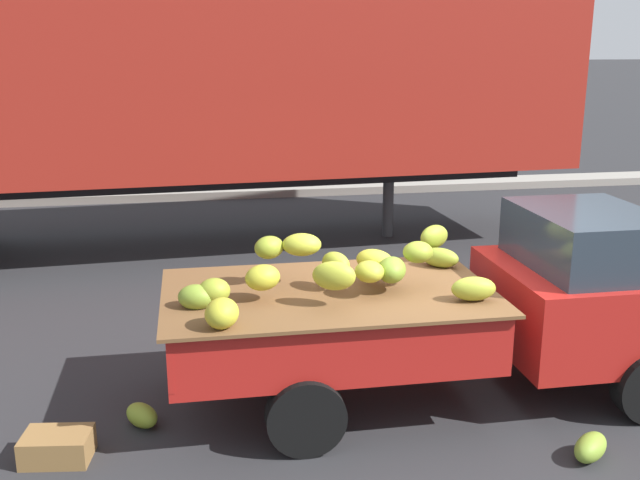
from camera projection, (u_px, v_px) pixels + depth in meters
name	position (u px, v px, depth m)	size (l,w,h in m)	color
ground	(437.00, 390.00, 6.97)	(220.00, 220.00, 0.00)	#28282B
curb_strip	(296.00, 190.00, 15.87)	(80.00, 0.80, 0.16)	gray
pickup_truck	(538.00, 299.00, 6.81)	(5.06, 1.77, 1.70)	#B21E19
semi_trailer	(176.00, 85.00, 11.02)	(12.13, 3.26, 3.95)	maroon
fallen_banana_bunch_near_tailgate	(142.00, 415.00, 6.30)	(0.35, 0.21, 0.20)	olive
fallen_banana_bunch_by_wheel	(590.00, 447.00, 5.80)	(0.40, 0.21, 0.21)	olive
produce_crate	(57.00, 447.00, 5.79)	(0.52, 0.36, 0.22)	olive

